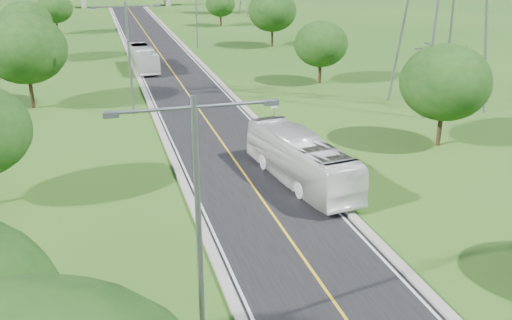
# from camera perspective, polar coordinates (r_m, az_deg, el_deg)

# --- Properties ---
(ground) EXTENTS (260.00, 260.00, 0.00)m
(ground) POSITION_cam_1_polar(r_m,az_deg,el_deg) (68.44, -8.08, 8.33)
(ground) COLOR #214C15
(ground) RESTS_ON ground
(road) EXTENTS (8.00, 150.00, 0.06)m
(road) POSITION_cam_1_polar(r_m,az_deg,el_deg) (74.26, -8.77, 9.30)
(road) COLOR black
(road) RESTS_ON ground
(curb_left) EXTENTS (0.50, 150.00, 0.22)m
(curb_left) POSITION_cam_1_polar(r_m,az_deg,el_deg) (73.84, -12.08, 9.08)
(curb_left) COLOR gray
(curb_left) RESTS_ON ground
(curb_right) EXTENTS (0.50, 150.00, 0.22)m
(curb_right) POSITION_cam_1_polar(r_m,az_deg,el_deg) (74.88, -5.51, 9.61)
(curb_right) COLOR gray
(curb_right) RESTS_ON ground
(speed_limit_sign) EXTENTS (0.55, 0.09, 2.40)m
(speed_limit_sign) POSITION_cam_1_polar(r_m,az_deg,el_deg) (48.27, 1.83, 5.16)
(speed_limit_sign) COLOR slate
(speed_limit_sign) RESTS_ON ground
(streetlight_near_left) EXTENTS (5.90, 0.25, 10.00)m
(streetlight_near_left) POSITION_cam_1_polar(r_m,az_deg,el_deg) (20.46, -5.84, -4.62)
(streetlight_near_left) COLOR slate
(streetlight_near_left) RESTS_ON ground
(streetlight_mid_left) EXTENTS (5.90, 0.25, 10.00)m
(streetlight_mid_left) POSITION_cam_1_polar(r_m,az_deg,el_deg) (52.06, -12.60, 10.75)
(streetlight_mid_left) COLOR slate
(streetlight_mid_left) RESTS_ON ground
(streetlight_far_right) EXTENTS (5.90, 0.25, 10.00)m
(streetlight_far_right) POSITION_cam_1_polar(r_m,az_deg,el_deg) (86.01, -6.02, 14.99)
(streetlight_far_right) COLOR slate
(streetlight_far_right) RESTS_ON ground
(tree_lc) EXTENTS (7.56, 7.56, 8.79)m
(tree_lc) POSITION_cam_1_polar(r_m,az_deg,el_deg) (57.27, -22.09, 10.26)
(tree_lc) COLOR black
(tree_lc) RESTS_ON ground
(tree_ld) EXTENTS (6.72, 6.72, 7.82)m
(tree_ld) POSITION_cam_1_polar(r_m,az_deg,el_deg) (81.20, -22.02, 12.57)
(tree_ld) COLOR black
(tree_ld) RESTS_ON ground
(tree_le) EXTENTS (5.88, 5.88, 6.84)m
(tree_le) POSITION_cam_1_polar(r_m,az_deg,el_deg) (104.88, -19.48, 14.13)
(tree_le) COLOR black
(tree_le) RESTS_ON ground
(tree_rb) EXTENTS (6.72, 6.72, 7.82)m
(tree_rb) POSITION_cam_1_polar(r_m,az_deg,el_deg) (45.12, 18.39, 7.37)
(tree_rb) COLOR black
(tree_rb) RESTS_ON ground
(tree_rc) EXTENTS (5.88, 5.88, 6.84)m
(tree_rc) POSITION_cam_1_polar(r_m,az_deg,el_deg) (63.85, 6.52, 11.46)
(tree_rc) COLOR black
(tree_rc) RESTS_ON ground
(tree_rd) EXTENTS (7.14, 7.14, 8.30)m
(tree_rd) POSITION_cam_1_polar(r_m,az_deg,el_deg) (86.77, 1.65, 14.69)
(tree_rd) COLOR black
(tree_rd) RESTS_ON ground
(tree_re) EXTENTS (5.46, 5.46, 6.35)m
(tree_re) POSITION_cam_1_polar(r_m,az_deg,el_deg) (109.33, -3.59, 15.31)
(tree_re) COLOR black
(tree_re) RESTS_ON ground
(bus_outbound) EXTENTS (4.28, 11.72, 3.19)m
(bus_outbound) POSITION_cam_1_polar(r_m,az_deg,el_deg) (36.78, 4.50, 0.06)
(bus_outbound) COLOR silver
(bus_outbound) RESTS_ON road
(bus_inbound) EXTENTS (2.97, 10.29, 2.83)m
(bus_inbound) POSITION_cam_1_polar(r_m,az_deg,el_deg) (72.09, -11.22, 9.97)
(bus_inbound) COLOR silver
(bus_inbound) RESTS_ON road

